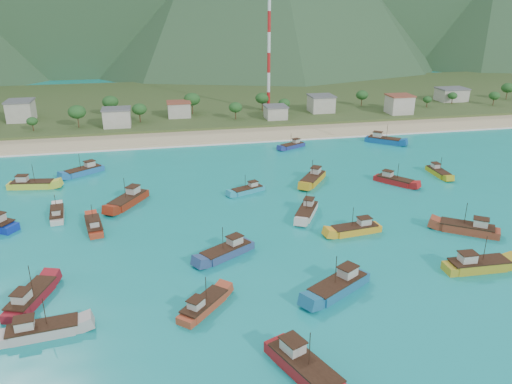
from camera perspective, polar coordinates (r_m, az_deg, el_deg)
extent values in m
plane|color=#0D8B99|center=(96.74, -0.24, -5.64)|extent=(600.00, 600.00, 0.00)
cube|color=beige|center=(170.16, -5.60, 6.27)|extent=(400.00, 18.00, 1.20)
cube|color=#385123|center=(229.40, -7.37, 10.11)|extent=(400.00, 110.00, 2.40)
cube|color=white|center=(161.05, -5.22, 5.42)|extent=(400.00, 2.50, 0.08)
cube|color=beige|center=(204.08, -25.28, 8.36)|extent=(8.73, 9.54, 7.07)
cube|color=beige|center=(182.94, -15.60, 8.15)|extent=(9.23, 7.17, 6.04)
cube|color=beige|center=(193.55, -8.79, 9.27)|extent=(8.32, 6.94, 5.38)
cube|color=beige|center=(188.88, 2.25, 9.05)|extent=(7.58, 7.64, 4.39)
cube|color=beige|center=(202.04, 7.45, 9.94)|extent=(9.00, 8.68, 6.06)
cube|color=beige|center=(205.13, 16.05, 9.57)|extent=(8.88, 7.89, 6.75)
cube|color=beige|center=(238.53, 21.44, 10.29)|extent=(12.01, 8.59, 5.15)
cylinder|color=red|center=(201.45, 1.43, 10.29)|extent=(1.20, 1.20, 7.55)
cylinder|color=white|center=(200.14, 1.45, 12.41)|extent=(1.20, 1.20, 7.55)
cylinder|color=red|center=(199.12, 1.47, 14.56)|extent=(1.20, 1.20, 7.55)
cylinder|color=white|center=(198.37, 1.49, 16.73)|extent=(1.20, 1.20, 7.55)
cylinder|color=red|center=(197.91, 1.51, 18.90)|extent=(1.20, 1.20, 7.55)
cylinder|color=white|center=(197.74, 1.54, 21.09)|extent=(1.20, 1.20, 7.55)
cube|color=#104E91|center=(167.19, 14.44, 5.65)|extent=(10.80, 9.91, 2.06)
cube|color=beige|center=(167.27, 13.73, 6.39)|extent=(3.31, 3.25, 1.68)
cylinder|color=#382114|center=(166.21, 14.76, 6.73)|extent=(0.12, 0.12, 4.64)
cube|color=navy|center=(157.18, 4.13, 5.20)|extent=(8.95, 6.41, 1.59)
cube|color=beige|center=(158.00, 4.61, 5.82)|extent=(2.51, 2.35, 1.29)
cylinder|color=#382114|center=(156.15, 4.02, 6.09)|extent=(0.12, 0.12, 3.58)
cube|color=brown|center=(108.44, 22.94, -3.97)|extent=(11.22, 9.35, 2.07)
cube|color=beige|center=(107.79, 24.31, -3.25)|extent=(3.32, 3.20, 1.68)
cylinder|color=#382114|center=(107.14, 22.85, -2.29)|extent=(0.12, 0.12, 4.66)
cube|color=#B6ABA5|center=(77.79, -23.13, -14.47)|extent=(10.85, 4.34, 1.92)
cube|color=beige|center=(77.15, -24.95, -13.54)|extent=(2.61, 2.20, 1.56)
cylinder|color=#382114|center=(76.03, -23.01, -12.50)|extent=(0.12, 0.12, 4.32)
cube|color=teal|center=(120.20, -1.03, 0.11)|extent=(8.87, 5.64, 1.56)
cube|color=beige|center=(120.61, -0.35, 0.90)|extent=(2.40, 2.20, 1.26)
cylinder|color=#382114|center=(119.06, -1.24, 1.19)|extent=(0.12, 0.12, 3.50)
cube|color=gold|center=(101.64, 11.17, -4.35)|extent=(10.53, 4.22, 1.86)
cube|color=beige|center=(101.93, 12.27, -3.31)|extent=(2.53, 2.14, 1.51)
cylinder|color=#382114|center=(100.12, 11.00, -2.84)|extent=(0.12, 0.12, 4.19)
cube|color=maroon|center=(116.88, -14.44, -1.08)|extent=(9.30, 11.80, 2.14)
cube|color=beige|center=(118.00, -13.86, 0.21)|extent=(3.26, 3.42, 1.74)
cylinder|color=#382114|center=(115.13, -14.78, 0.41)|extent=(0.12, 0.12, 4.82)
cube|color=beige|center=(108.15, 5.80, -2.41)|extent=(7.74, 10.52, 1.88)
cube|color=beige|center=(109.40, 6.07, -1.16)|extent=(2.81, 2.98, 1.53)
cylinder|color=#382114|center=(106.43, 5.79, -1.02)|extent=(0.12, 0.12, 4.23)
cube|color=#1C648E|center=(81.88, 9.27, -10.80)|extent=(12.18, 9.33, 2.20)
cube|color=beige|center=(82.58, 10.43, -8.97)|extent=(3.50, 3.32, 1.78)
cylinder|color=#382114|center=(79.58, 9.11, -8.81)|extent=(0.12, 0.12, 4.94)
cube|color=navy|center=(91.40, -3.47, -6.98)|extent=(10.87, 8.40, 1.96)
cube|color=beige|center=(91.84, -2.44, -5.56)|extent=(3.13, 2.98, 1.60)
cylinder|color=#382114|center=(89.59, -3.82, -5.31)|extent=(0.12, 0.12, 4.42)
cube|color=#AFA019|center=(140.84, 20.13, 2.01)|extent=(2.93, 9.24, 1.67)
cube|color=beige|center=(141.91, 19.84, 2.84)|extent=(1.73, 2.13, 1.36)
cylinder|color=#382114|center=(139.60, 20.38, 2.99)|extent=(0.12, 0.12, 3.75)
cube|color=yellow|center=(134.95, -24.15, 0.68)|extent=(11.30, 4.81, 1.99)
cube|color=beige|center=(135.21, -25.15, 1.37)|extent=(2.75, 2.35, 1.62)
cylinder|color=#382114|center=(133.73, -24.11, 1.98)|extent=(0.12, 0.12, 4.47)
cube|color=#AE9722|center=(94.97, 24.06, -7.78)|extent=(11.56, 3.71, 2.09)
cube|color=beige|center=(92.87, 23.02, -6.95)|extent=(2.67, 2.17, 1.69)
cylinder|color=#382114|center=(93.83, 24.70, -5.91)|extent=(0.12, 0.12, 4.69)
cube|color=gold|center=(127.53, 6.49, 1.36)|extent=(9.40, 11.07, 2.05)
cube|color=beige|center=(129.00, 6.86, 2.45)|extent=(3.19, 3.29, 1.67)
cylinder|color=#382114|center=(125.86, 6.46, 2.70)|extent=(0.12, 0.12, 4.62)
cube|color=#B01819|center=(130.74, 15.57, 1.14)|extent=(8.50, 9.67, 1.82)
cube|color=beige|center=(130.99, 14.84, 2.02)|extent=(2.84, 2.91, 1.48)
cylinder|color=#382114|center=(129.58, 15.92, 2.31)|extent=(0.12, 0.12, 4.09)
cube|color=#1E66AB|center=(140.63, -19.14, 2.17)|extent=(10.34, 8.60, 1.91)
cube|color=beige|center=(141.06, -18.47, 3.05)|extent=(3.05, 2.95, 1.55)
cylinder|color=#382114|center=(139.45, -19.51, 3.31)|extent=(0.12, 0.12, 4.29)
cube|color=#A74125|center=(77.42, -5.91, -12.88)|extent=(8.63, 9.08, 1.76)
cube|color=beige|center=(75.24, -6.86, -12.58)|extent=(2.79, 2.82, 1.43)
cylinder|color=#382114|center=(76.23, -5.74, -10.91)|extent=(0.12, 0.12, 3.96)
cube|color=maroon|center=(85.80, -24.25, -11.06)|extent=(6.59, 11.42, 1.99)
cube|color=beige|center=(83.31, -25.21, -10.79)|extent=(2.70, 3.00, 1.62)
cylinder|color=#382114|center=(84.67, -24.37, -8.99)|extent=(0.12, 0.12, 4.48)
cube|color=#A71B1E|center=(66.06, 5.60, -19.58)|extent=(7.99, 12.51, 2.19)
cube|color=beige|center=(66.24, 4.23, -17.17)|extent=(3.11, 3.39, 1.78)
cylinder|color=#382114|center=(63.39, 6.14, -17.46)|extent=(0.12, 0.12, 4.94)
cube|color=#B2381D|center=(106.72, -18.02, -3.80)|extent=(4.59, 9.86, 1.73)
cube|color=beige|center=(104.31, -18.00, -3.44)|extent=(2.13, 2.46, 1.40)
cylinder|color=#382114|center=(106.10, -18.22, -2.31)|extent=(0.12, 0.12, 3.89)
cube|color=beige|center=(115.10, -21.76, -2.46)|extent=(3.85, 9.30, 1.64)
cube|color=beige|center=(112.84, -21.88, -2.13)|extent=(1.91, 2.25, 1.33)
cylinder|color=#382114|center=(114.60, -21.94, -1.14)|extent=(0.12, 0.12, 3.69)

